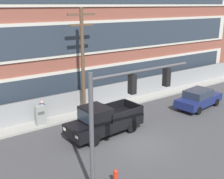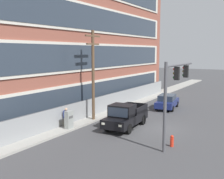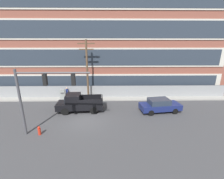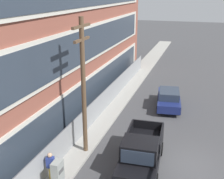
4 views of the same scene
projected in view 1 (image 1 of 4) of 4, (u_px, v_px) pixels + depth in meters
ground_plane at (139, 143)px, 17.38m from camera, size 160.00×160.00×0.00m
sidewalk_building_side at (86, 111)px, 22.43m from camera, size 80.00×2.15×0.16m
brick_mill_building at (72, 12)px, 25.93m from camera, size 36.91×10.00×15.11m
chain_link_fence at (106, 95)px, 23.59m from camera, size 34.13×0.06×1.83m
traffic_signal_mast at (124, 102)px, 12.65m from camera, size 5.81×0.43×5.63m
pickup_truck_black at (103, 121)px, 18.26m from camera, size 5.35×2.37×2.05m
sedan_navy at (199, 98)px, 23.15m from camera, size 4.73×2.39×1.56m
utility_pole_near_corner at (83, 59)px, 20.34m from camera, size 2.15×0.26×8.07m
electrical_cabinet at (40, 116)px, 19.45m from camera, size 0.66×0.42×1.58m
pedestrian_near_cabinet at (43, 110)px, 20.10m from camera, size 0.32×0.44×1.69m
fire_hydrant at (116, 177)px, 13.33m from camera, size 0.24×0.24×0.78m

